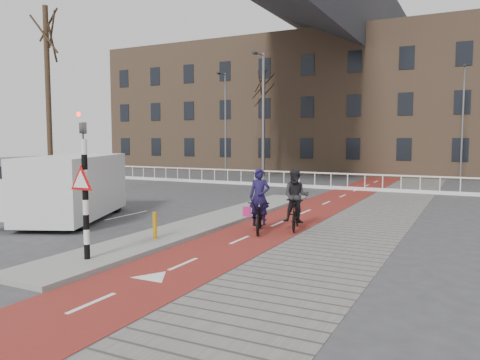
% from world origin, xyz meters
% --- Properties ---
extents(ground, '(120.00, 120.00, 0.00)m').
position_xyz_m(ground, '(0.00, 0.00, 0.00)').
color(ground, '#38383A').
rests_on(ground, ground).
extents(bike_lane, '(2.50, 60.00, 0.01)m').
position_xyz_m(bike_lane, '(1.50, 10.00, 0.01)').
color(bike_lane, maroon).
rests_on(bike_lane, ground).
extents(sidewalk, '(3.00, 60.00, 0.01)m').
position_xyz_m(sidewalk, '(4.30, 10.00, 0.01)').
color(sidewalk, slate).
rests_on(sidewalk, ground).
extents(curb_island, '(1.80, 16.00, 0.12)m').
position_xyz_m(curb_island, '(-0.70, 4.00, 0.06)').
color(curb_island, gray).
rests_on(curb_island, ground).
extents(traffic_signal, '(0.80, 0.80, 3.68)m').
position_xyz_m(traffic_signal, '(-0.60, -2.02, 1.99)').
color(traffic_signal, black).
rests_on(traffic_signal, curb_island).
extents(bollard, '(0.12, 0.12, 0.77)m').
position_xyz_m(bollard, '(-0.55, 0.61, 0.51)').
color(bollard, '#CC890B').
rests_on(bollard, curb_island).
extents(cyclist_near, '(1.36, 2.09, 2.04)m').
position_xyz_m(cyclist_near, '(1.53, 3.35, 0.70)').
color(cyclist_near, black).
rests_on(cyclist_near, bike_lane).
extents(cyclist_far, '(0.99, 1.94, 2.00)m').
position_xyz_m(cyclist_far, '(2.45, 4.23, 0.84)').
color(cyclist_far, black).
rests_on(cyclist_far, bike_lane).
extents(van, '(4.28, 5.96, 2.38)m').
position_xyz_m(van, '(-5.51, 2.29, 1.25)').
color(van, silver).
rests_on(van, ground).
extents(railing, '(28.00, 0.10, 0.99)m').
position_xyz_m(railing, '(-5.00, 17.00, 0.31)').
color(railing, silver).
rests_on(railing, ground).
extents(townhouse_row, '(46.00, 10.00, 15.90)m').
position_xyz_m(townhouse_row, '(-3.00, 32.00, 7.81)').
color(townhouse_row, '#7F6047').
rests_on(townhouse_row, ground).
extents(tree_left, '(0.26, 0.26, 9.56)m').
position_xyz_m(tree_left, '(-11.61, 6.60, 4.78)').
color(tree_left, '#312315').
rests_on(tree_left, ground).
extents(tree_mid, '(0.29, 0.29, 8.37)m').
position_xyz_m(tree_mid, '(-7.58, 24.08, 4.18)').
color(tree_mid, '#312315').
rests_on(tree_mid, ground).
extents(streetlight_near, '(0.12, 0.12, 7.20)m').
position_xyz_m(streetlight_near, '(-1.87, 11.23, 3.60)').
color(streetlight_near, slate).
rests_on(streetlight_near, ground).
extents(streetlight_left, '(0.12, 0.12, 7.75)m').
position_xyz_m(streetlight_left, '(-8.85, 20.10, 3.88)').
color(streetlight_left, slate).
rests_on(streetlight_left, ground).
extents(streetlight_right, '(0.12, 0.12, 7.85)m').
position_xyz_m(streetlight_right, '(6.78, 24.54, 3.92)').
color(streetlight_right, slate).
rests_on(streetlight_right, ground).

